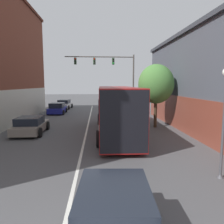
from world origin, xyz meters
name	(u,v)px	position (x,y,z in m)	size (l,w,h in m)	color
lane_center_line	(86,133)	(0.00, 14.74, 0.00)	(0.14, 41.47, 0.01)	silver
bus	(116,108)	(2.25, 14.39, 1.95)	(2.91, 11.40, 3.47)	maroon
hatchback_foreground	(114,223)	(1.22, 2.83, 0.65)	(2.25, 4.36, 1.38)	silver
parked_car_left_near	(57,109)	(-4.16, 25.98, 0.65)	(2.12, 3.83, 1.38)	navy
parked_car_left_mid	(30,125)	(-4.13, 14.79, 0.62)	(2.18, 4.05, 1.28)	slate
parked_car_left_far	(64,104)	(-4.11, 31.68, 0.65)	(2.17, 4.30, 1.37)	silver
traffic_signal_gantry	(112,70)	(2.66, 25.46, 5.39)	(8.43, 0.36, 7.26)	#514C47
street_lamp	(224,114)	(5.69, 6.32, 2.55)	(0.33, 0.33, 4.28)	#47474C
street_tree_near	(156,84)	(5.81, 16.61, 3.68)	(3.00, 2.70, 5.34)	#3D2D1E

